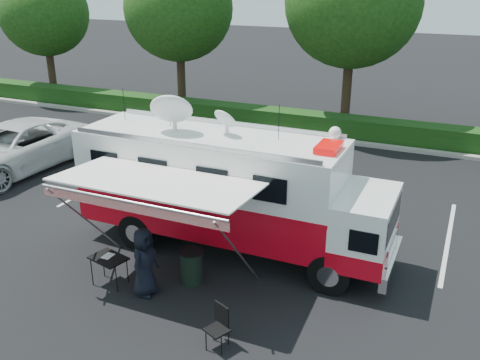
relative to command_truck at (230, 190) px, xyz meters
The scene contains 10 objects.
ground_plane 1.78m from the command_truck, ahead, with size 120.00×120.00×0.00m, color black.
back_border 13.36m from the command_truck, 84.61° to the left, with size 60.00×6.14×8.87m.
stall_lines 3.51m from the command_truck, 98.06° to the left, with size 24.12×5.50×0.01m.
command_truck is the anchor object (origin of this frame).
awning 2.74m from the command_truck, 107.39° to the right, with size 4.72×2.46×2.86m.
white_suv 10.73m from the command_truck, 167.36° to the left, with size 3.03×6.58×1.83m, color silver.
person 3.49m from the command_truck, 107.55° to the right, with size 0.84×0.55×1.73m, color black.
folding_table 3.63m from the command_truck, 124.49° to the right, with size 1.01×0.82×0.75m.
folding_chair 4.33m from the command_truck, 68.20° to the right, with size 0.57×0.61×0.92m.
trash_bin 2.38m from the command_truck, 94.17° to the right, with size 0.59×0.59×0.88m.
Camera 1 is at (5.55, -12.04, 7.29)m, focal length 40.00 mm.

